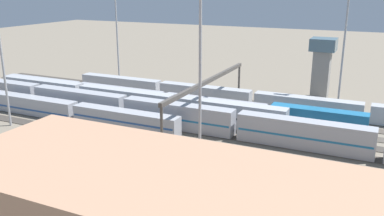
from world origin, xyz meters
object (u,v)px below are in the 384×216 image
at_px(train_on_track_3, 155,100).
at_px(light_mast_0, 346,27).
at_px(train_on_track_1, 253,100).
at_px(control_tower, 322,64).
at_px(signal_gantry, 208,84).
at_px(light_mast_1, 200,44).
at_px(train_on_track_6, 76,112).
at_px(train_on_track_4, 126,101).
at_px(train_on_track_5, 178,116).
at_px(light_mast_2, 116,18).

distance_m(train_on_track_3, light_mast_0, 44.86).
bearing_deg(train_on_track_1, control_tower, -127.68).
height_order(signal_gantry, control_tower, control_tower).
bearing_deg(signal_gantry, light_mast_1, 109.58).
distance_m(train_on_track_1, signal_gantry, 14.95).
height_order(train_on_track_6, train_on_track_4, train_on_track_4).
bearing_deg(train_on_track_1, train_on_track_6, 39.68).
bearing_deg(train_on_track_5, light_mast_2, -40.19).
xyz_separation_m(train_on_track_1, signal_gantry, (5.89, 12.50, 5.71)).
xyz_separation_m(train_on_track_3, light_mast_0, (-37.71, -17.90, 16.41)).
height_order(train_on_track_1, light_mast_2, light_mast_2).
height_order(train_on_track_3, control_tower, control_tower).
distance_m(light_mast_0, control_tower, 13.81).
bearing_deg(control_tower, train_on_track_5, 59.17).
relative_size(train_on_track_6, light_mast_0, 1.61).
distance_m(train_on_track_5, light_mast_0, 41.83).
relative_size(light_mast_1, light_mast_2, 1.02).
bearing_deg(signal_gantry, train_on_track_6, 27.28).
bearing_deg(light_mast_2, light_mast_0, 179.79).
bearing_deg(light_mast_1, light_mast_0, -111.74).
distance_m(train_on_track_6, train_on_track_1, 39.15).
xyz_separation_m(train_on_track_1, light_mast_2, (42.42, -8.12, 16.47)).
relative_size(light_mast_0, signal_gantry, 0.73).
bearing_deg(light_mast_0, light_mast_1, 68.26).
bearing_deg(light_mast_0, train_on_track_3, 25.39).
xyz_separation_m(train_on_track_3, light_mast_2, (22.39, -18.12, 16.43)).
height_order(light_mast_2, signal_gantry, light_mast_2).
bearing_deg(light_mast_2, train_on_track_5, 139.81).
relative_size(train_on_track_4, control_tower, 4.81).
bearing_deg(light_mast_2, train_on_track_3, 141.01).
relative_size(train_on_track_5, signal_gantry, 3.00).
bearing_deg(signal_gantry, train_on_track_4, 7.63).
distance_m(train_on_track_4, light_mast_1, 35.45).
bearing_deg(train_on_track_3, signal_gantry, 169.97).
relative_size(light_mast_1, signal_gantry, 0.75).
xyz_separation_m(train_on_track_4, light_mast_1, (-25.95, 17.96, 16.16)).
relative_size(train_on_track_1, control_tower, 6.44).
bearing_deg(control_tower, light_mast_2, 8.15).
bearing_deg(train_on_track_5, signal_gantry, -113.38).
xyz_separation_m(train_on_track_6, light_mast_0, (-47.81, -32.90, 16.47)).
distance_m(train_on_track_1, train_on_track_3, 22.39).
height_order(train_on_track_4, light_mast_2, light_mast_2).
distance_m(train_on_track_6, train_on_track_4, 11.46).
bearing_deg(train_on_track_3, train_on_track_4, 47.84).
bearing_deg(train_on_track_3, train_on_track_5, 137.46).
bearing_deg(train_on_track_1, train_on_track_3, 26.52).
height_order(train_on_track_5, light_mast_1, light_mast_1).
bearing_deg(train_on_track_4, signal_gantry, -172.37).
distance_m(light_mast_2, control_tower, 56.19).
height_order(train_on_track_6, control_tower, control_tower).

